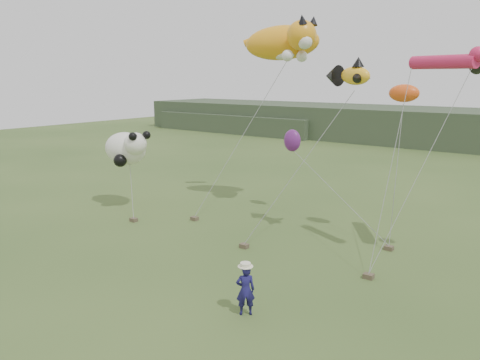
{
  "coord_description": "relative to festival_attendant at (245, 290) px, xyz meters",
  "views": [
    {
      "loc": [
        10.47,
        -11.89,
        7.51
      ],
      "look_at": [
        -0.8,
        3.0,
        3.43
      ],
      "focal_mm": 35.0,
      "sensor_mm": 36.0,
      "label": 1
    }
  ],
  "objects": [
    {
      "name": "headland",
      "position": [
        -5.33,
        45.38,
        1.08
      ],
      "size": [
        90.0,
        13.0,
        4.0
      ],
      "color": "#2D3D28",
      "rests_on": "ground"
    },
    {
      "name": "cat_kite",
      "position": [
        -5.76,
        11.51,
        8.6
      ],
      "size": [
        5.51,
        3.58,
        2.34
      ],
      "color": "orange",
      "rests_on": "ground"
    },
    {
      "name": "panda_kite",
      "position": [
        -13.1,
        6.18,
        2.7
      ],
      "size": [
        3.34,
        2.16,
        2.08
      ],
      "color": "white",
      "rests_on": "ground"
    },
    {
      "name": "fish_kite",
      "position": [
        -0.65,
        8.32,
        6.79
      ],
      "size": [
        2.52,
        1.67,
        1.26
      ],
      "color": "yellow",
      "rests_on": "ground"
    },
    {
      "name": "misc_kites",
      "position": [
        -1.88,
        10.53,
        4.61
      ],
      "size": [
        7.65,
        2.17,
        3.77
      ],
      "color": "#F15518",
      "rests_on": "ground"
    },
    {
      "name": "ground",
      "position": [
        -2.21,
        0.69,
        -0.85
      ],
      "size": [
        120.0,
        120.0,
        0.0
      ],
      "primitive_type": "plane",
      "color": "#385123",
      "rests_on": "ground"
    },
    {
      "name": "festival_attendant",
      "position": [
        0.0,
        0.0,
        0.0
      ],
      "size": [
        0.72,
        0.72,
        1.69
      ],
      "primitive_type": "imported",
      "rotation": [
        0.0,
        0.0,
        3.91
      ],
      "color": "#191551",
      "rests_on": "ground"
    },
    {
      "name": "sandbag_anchors",
      "position": [
        -3.78,
        5.91,
        -0.75
      ],
      "size": [
        13.24,
        4.36,
        0.19
      ],
      "color": "brown",
      "rests_on": "ground"
    }
  ]
}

